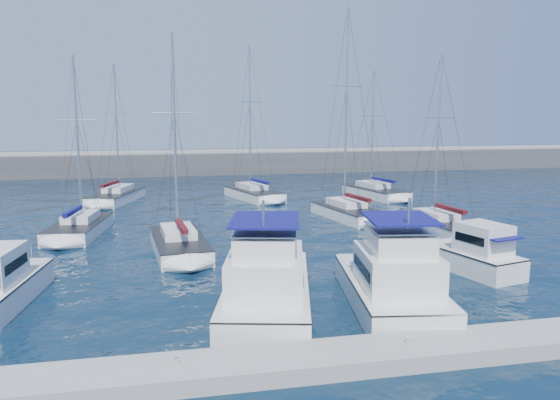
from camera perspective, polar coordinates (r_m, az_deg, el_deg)
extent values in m
plane|color=black|center=(30.25, 4.25, -7.55)|extent=(220.00, 220.00, 0.00)
cube|color=#424244|center=(80.61, -6.10, 3.52)|extent=(160.00, 6.00, 4.00)
cube|color=gray|center=(80.43, -6.13, 5.08)|extent=(160.00, 1.20, 0.50)
cube|color=gray|center=(20.46, 13.17, -15.18)|extent=(40.00, 2.20, 0.60)
cylinder|color=silver|center=(18.58, -10.75, -16.24)|extent=(0.16, 0.16, 0.25)
cylinder|color=silver|center=(20.30, 13.21, -14.08)|extent=(0.16, 0.16, 0.25)
cube|color=white|center=(28.31, -26.91, -8.85)|extent=(3.14, 6.99, 1.60)
cube|color=#262628|center=(28.10, -27.02, -7.39)|extent=(3.19, 7.00, 0.08)
cube|color=silver|center=(25.04, -1.34, -10.12)|extent=(5.90, 10.71, 1.60)
cube|color=#262628|center=(24.81, -1.35, -8.48)|extent=(5.97, 10.73, 0.08)
cube|color=silver|center=(23.38, -1.50, -7.41)|extent=(4.11, 5.29, 1.60)
cube|color=black|center=(23.36, -1.50, -7.22)|extent=(3.95, 4.39, 0.45)
cube|color=silver|center=(22.86, -1.54, -4.54)|extent=(3.18, 3.77, 0.90)
cube|color=#0F115D|center=(22.65, -1.55, -2.08)|extent=(3.59, 4.30, 0.08)
cube|color=silver|center=(25.68, 11.38, -9.81)|extent=(4.96, 9.36, 1.60)
cube|color=#262628|center=(25.45, 11.44, -8.21)|extent=(5.03, 9.37, 0.08)
cube|color=silver|center=(24.20, 12.13, -7.04)|extent=(3.68, 4.56, 1.60)
cube|color=black|center=(24.18, 12.14, -6.85)|extent=(3.61, 3.75, 0.45)
cube|color=silver|center=(23.71, 12.36, -4.26)|extent=(2.88, 3.24, 0.90)
cube|color=#0F115D|center=(23.50, 12.44, -1.89)|extent=(3.25, 3.69, 0.08)
cube|color=silver|center=(32.05, 19.46, -6.36)|extent=(3.64, 5.91, 1.60)
cube|color=#262628|center=(31.87, 19.53, -5.06)|extent=(3.68, 5.92, 0.08)
cube|color=silver|center=(31.23, 20.49, -3.79)|extent=(2.58, 2.96, 1.60)
cube|color=black|center=(31.21, 20.49, -3.65)|extent=(2.49, 2.48, 0.45)
cube|color=#0F115D|center=(30.50, 21.88, -3.59)|extent=(2.25, 2.09, 0.07)
cube|color=silver|center=(41.75, -20.22, -3.04)|extent=(4.05, 8.26, 1.30)
cube|color=#262628|center=(41.63, -20.26, -2.19)|extent=(4.11, 8.26, 0.06)
cube|color=silver|center=(42.04, -20.10, -1.64)|extent=(2.40, 3.70, 0.55)
cylinder|color=silver|center=(41.71, -20.42, 6.31)|extent=(0.18, 0.18, 11.22)
cylinder|color=silver|center=(40.36, -20.79, -1.31)|extent=(0.66, 3.94, 0.12)
cube|color=#0F115D|center=(40.24, -20.85, -1.12)|extent=(0.83, 3.58, 0.28)
cube|color=white|center=(34.84, -10.45, -4.95)|extent=(3.74, 8.35, 1.30)
cube|color=#262628|center=(34.70, -10.48, -3.94)|extent=(3.80, 8.35, 0.06)
cube|color=white|center=(35.12, -10.60, -3.25)|extent=(2.27, 3.71, 0.55)
cylinder|color=silver|center=(34.67, -10.95, 6.94)|extent=(0.18, 0.18, 12.02)
cylinder|color=silver|center=(33.33, -10.27, -2.93)|extent=(0.50, 4.05, 0.12)
cube|color=#480E12|center=(33.21, -10.26, -2.71)|extent=(0.69, 3.66, 0.28)
cube|color=white|center=(45.69, 7.22, -1.56)|extent=(4.60, 8.53, 1.30)
cube|color=#262628|center=(45.58, 7.23, -0.78)|extent=(4.66, 8.54, 0.06)
cube|color=white|center=(45.96, 6.92, -0.29)|extent=(2.66, 3.86, 0.55)
cylinder|color=silver|center=(45.63, 6.92, 9.77)|extent=(0.18, 0.18, 15.66)
cylinder|color=silver|center=(44.41, 8.04, 0.09)|extent=(0.90, 3.99, 0.12)
cube|color=#480E12|center=(44.30, 8.11, 0.26)|extent=(1.05, 3.64, 0.28)
cube|color=silver|center=(41.74, 16.33, -2.85)|extent=(3.74, 7.63, 1.30)
cube|color=#262628|center=(41.62, 16.37, -2.00)|extent=(3.80, 7.64, 0.06)
cube|color=silver|center=(41.93, 16.04, -1.46)|extent=(2.27, 3.40, 0.55)
cylinder|color=silver|center=(41.54, 16.18, 6.68)|extent=(0.18, 0.18, 11.47)
cylinder|color=silver|center=(40.57, 17.30, -1.07)|extent=(0.50, 3.67, 0.12)
cube|color=#480E12|center=(40.47, 17.39, -0.89)|extent=(0.69, 3.33, 0.28)
cube|color=silver|center=(56.44, -16.72, 0.14)|extent=(5.40, 9.20, 1.30)
cube|color=#262628|center=(56.35, -16.75, 0.77)|extent=(5.46, 9.22, 0.06)
cube|color=silver|center=(56.81, -16.56, 1.17)|extent=(2.97, 4.21, 0.55)
cylinder|color=silver|center=(56.64, -16.72, 7.42)|extent=(0.18, 0.18, 11.95)
cylinder|color=silver|center=(55.04, -17.29, 1.48)|extent=(1.38, 4.20, 0.12)
cube|color=#480E12|center=(54.93, -17.33, 1.62)|extent=(1.47, 3.85, 0.28)
cube|color=silver|center=(55.95, -2.74, 0.44)|extent=(5.35, 8.73, 1.30)
cube|color=#262628|center=(55.86, -2.75, 1.08)|extent=(5.41, 8.75, 0.06)
cube|color=silver|center=(56.27, -2.98, 1.46)|extent=(2.97, 4.01, 0.55)
cylinder|color=silver|center=(56.06, -3.18, 8.79)|extent=(0.18, 0.18, 13.95)
cylinder|color=silver|center=(54.65, -2.18, 1.83)|extent=(1.31, 3.95, 0.12)
cube|color=#0F115D|center=(54.54, -2.14, 1.97)|extent=(1.41, 3.63, 0.28)
cube|color=silver|center=(57.95, 9.94, 0.61)|extent=(4.84, 8.80, 1.30)
cube|color=#262628|center=(57.87, 9.95, 1.23)|extent=(4.90, 8.82, 0.06)
cube|color=silver|center=(58.25, 9.67, 1.60)|extent=(2.74, 4.00, 0.55)
cylinder|color=silver|center=(58.06, 9.65, 7.52)|extent=(0.18, 0.18, 11.59)
cylinder|color=silver|center=(56.75, 10.70, 1.94)|extent=(1.08, 4.08, 0.12)
cube|color=#0F115D|center=(56.65, 10.77, 2.08)|extent=(1.20, 3.73, 0.28)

